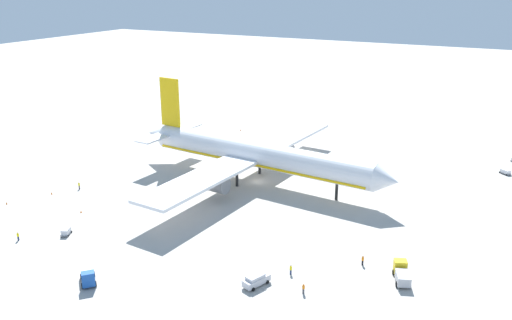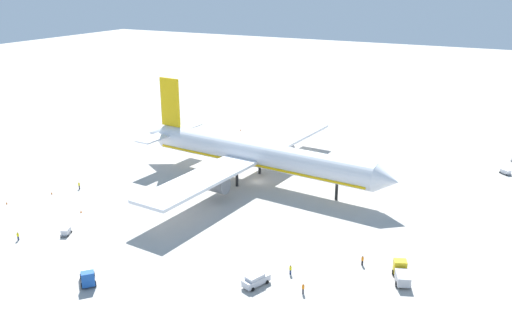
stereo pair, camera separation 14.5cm
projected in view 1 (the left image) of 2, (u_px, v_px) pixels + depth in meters
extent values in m
plane|color=#ADA8A0|center=(259.00, 182.00, 129.82)|extent=(600.00, 600.00, 0.00)
cylinder|color=white|center=(259.00, 155.00, 127.52)|extent=(59.03, 11.51, 6.21)
cone|color=white|center=(387.00, 180.00, 111.39)|extent=(5.50, 6.51, 6.09)
cone|color=white|center=(157.00, 134.00, 143.96)|extent=(6.72, 6.44, 5.90)
cube|color=#E5B20C|center=(170.00, 102.00, 138.30)|extent=(6.02, 1.04, 12.70)
cube|color=white|center=(185.00, 127.00, 145.99)|extent=(5.29, 10.42, 0.36)
cube|color=white|center=(155.00, 138.00, 136.46)|extent=(5.29, 10.42, 0.36)
cube|color=white|center=(288.00, 137.00, 144.83)|extent=(11.93, 33.35, 0.70)
cylinder|color=slate|center=(282.00, 151.00, 141.19)|extent=(6.31, 4.63, 4.10)
cube|color=white|center=(199.00, 181.00, 113.79)|extent=(11.93, 33.35, 0.70)
cylinder|color=slate|center=(217.00, 184.00, 117.92)|extent=(5.55, 4.22, 3.76)
cylinder|color=black|center=(337.00, 192.00, 118.76)|extent=(0.70, 0.70, 3.94)
cylinder|color=black|center=(260.00, 166.00, 134.74)|extent=(0.70, 0.70, 3.94)
cylinder|color=black|center=(237.00, 178.00, 126.58)|extent=(0.70, 0.70, 3.94)
cube|color=#E5B20C|center=(259.00, 161.00, 128.08)|extent=(56.66, 10.99, 0.50)
cube|color=#194CA5|center=(88.00, 279.00, 85.05)|extent=(2.44, 2.48, 2.36)
cube|color=silver|center=(87.00, 273.00, 87.48)|extent=(3.58, 3.52, 1.56)
cube|color=black|center=(88.00, 277.00, 84.41)|extent=(1.22, 1.32, 1.04)
cylinder|color=black|center=(96.00, 284.00, 85.90)|extent=(0.87, 0.83, 0.90)
cylinder|color=black|center=(82.00, 286.00, 85.23)|extent=(0.87, 0.83, 0.90)
cylinder|color=black|center=(94.00, 274.00, 88.63)|extent=(0.87, 0.83, 0.90)
cylinder|color=black|center=(81.00, 276.00, 87.95)|extent=(0.87, 0.83, 0.90)
cube|color=yellow|center=(400.00, 266.00, 88.90)|extent=(2.56, 2.35, 2.21)
cube|color=#B2B2B7|center=(403.00, 278.00, 86.12)|extent=(3.23, 4.05, 1.52)
cube|color=black|center=(400.00, 262.00, 89.29)|extent=(1.66, 0.71, 0.97)
cylinder|color=black|center=(393.00, 272.00, 89.21)|extent=(0.61, 0.95, 0.90)
cylinder|color=black|center=(406.00, 273.00, 89.00)|extent=(0.61, 0.95, 0.90)
cylinder|color=black|center=(397.00, 284.00, 85.77)|extent=(0.61, 0.95, 0.90)
cylinder|color=black|center=(410.00, 285.00, 85.57)|extent=(0.61, 0.95, 0.90)
cube|color=silver|center=(256.00, 280.00, 86.01)|extent=(3.37, 5.13, 1.10)
cube|color=silver|center=(255.00, 277.00, 85.59)|extent=(2.61, 3.45, 0.55)
cylinder|color=black|center=(260.00, 278.00, 87.85)|extent=(0.43, 0.68, 0.64)
cylinder|color=black|center=(267.00, 282.00, 86.56)|extent=(0.43, 0.68, 0.64)
cylinder|color=black|center=(245.00, 285.00, 85.82)|extent=(0.43, 0.68, 0.64)
cylinder|color=black|center=(253.00, 289.00, 84.54)|extent=(0.43, 0.68, 0.64)
cylinder|color=black|center=(511.00, 161.00, 144.22)|extent=(0.15, 0.41, 0.40)
cylinder|color=black|center=(512.00, 159.00, 145.82)|extent=(0.15, 0.41, 0.40)
cube|color=gray|center=(66.00, 233.00, 103.08)|extent=(2.29, 2.80, 0.15)
cylinder|color=#333338|center=(63.00, 237.00, 101.64)|extent=(0.32, 0.58, 0.08)
cube|color=silver|center=(66.00, 231.00, 102.90)|extent=(2.00, 2.39, 0.94)
cylinder|color=black|center=(68.00, 236.00, 102.20)|extent=(0.28, 0.41, 0.40)
cylinder|color=black|center=(61.00, 236.00, 102.25)|extent=(0.28, 0.41, 0.40)
cylinder|color=black|center=(72.00, 232.00, 103.95)|extent=(0.28, 0.41, 0.40)
cylinder|color=black|center=(65.00, 232.00, 104.01)|extent=(0.28, 0.41, 0.40)
cube|color=gray|center=(505.00, 173.00, 134.93)|extent=(3.06, 2.82, 0.15)
cylinder|color=#333338|center=(511.00, 175.00, 133.48)|extent=(0.52, 0.43, 0.08)
cube|color=silver|center=(505.00, 171.00, 134.77)|extent=(2.62, 2.43, 0.82)
cylinder|color=black|center=(510.00, 174.00, 134.33)|extent=(0.39, 0.34, 0.40)
cylinder|color=black|center=(506.00, 175.00, 133.77)|extent=(0.39, 0.34, 0.40)
cylinder|color=black|center=(504.00, 171.00, 136.14)|extent=(0.39, 0.34, 0.40)
cylinder|color=black|center=(500.00, 172.00, 135.58)|extent=(0.39, 0.34, 0.40)
cylinder|color=navy|center=(291.00, 272.00, 89.32)|extent=(0.45, 0.45, 0.85)
cylinder|color=yellow|center=(291.00, 268.00, 89.08)|extent=(0.56, 0.56, 0.63)
sphere|color=#8C6647|center=(291.00, 266.00, 88.94)|extent=(0.23, 0.23, 0.23)
cylinder|color=navy|center=(18.00, 238.00, 100.91)|extent=(0.45, 0.45, 0.81)
cylinder|color=yellow|center=(18.00, 235.00, 100.68)|extent=(0.57, 0.57, 0.60)
sphere|color=#8C6647|center=(17.00, 233.00, 100.54)|extent=(0.22, 0.22, 0.22)
cylinder|color=#3F3F47|center=(303.00, 291.00, 83.88)|extent=(0.38, 0.38, 0.86)
cylinder|color=orange|center=(304.00, 287.00, 83.64)|extent=(0.47, 0.47, 0.65)
sphere|color=tan|center=(304.00, 284.00, 83.49)|extent=(0.23, 0.23, 0.23)
cylinder|color=#3F3F47|center=(79.00, 187.00, 125.29)|extent=(0.43, 0.43, 0.84)
cylinder|color=yellow|center=(79.00, 184.00, 125.05)|extent=(0.53, 0.53, 0.63)
sphere|color=tan|center=(79.00, 183.00, 124.91)|extent=(0.23, 0.23, 0.23)
cylinder|color=black|center=(362.00, 263.00, 92.19)|extent=(0.45, 0.45, 0.88)
cylinder|color=orange|center=(363.00, 259.00, 91.93)|extent=(0.57, 0.57, 0.66)
sphere|color=#8C6647|center=(363.00, 256.00, 91.79)|extent=(0.24, 0.24, 0.24)
cone|color=orange|center=(7.00, 203.00, 116.90)|extent=(0.36, 0.36, 0.55)
cone|color=orange|center=(81.00, 212.00, 112.72)|extent=(0.36, 0.36, 0.55)
cone|color=orange|center=(52.00, 193.00, 122.31)|extent=(0.36, 0.36, 0.55)
cone|color=orange|center=(240.00, 130.00, 172.90)|extent=(0.36, 0.36, 0.55)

